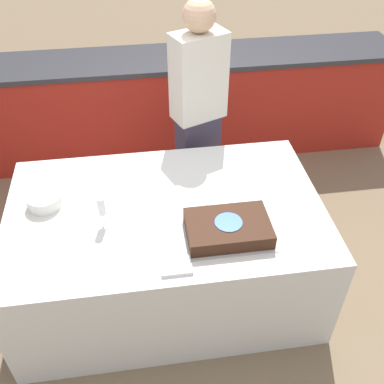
{
  "coord_description": "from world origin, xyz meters",
  "views": [
    {
      "loc": [
        -0.12,
        -1.93,
        2.49
      ],
      "look_at": [
        0.16,
        0.0,
        0.82
      ],
      "focal_mm": 42.0,
      "sensor_mm": 36.0,
      "label": 1
    }
  ],
  "objects": [
    {
      "name": "dining_table",
      "position": [
        0.0,
        0.0,
        0.36
      ],
      "size": [
        1.85,
        1.15,
        0.72
      ],
      "color": "silver",
      "rests_on": "ground_plane"
    },
    {
      "name": "ground_plane",
      "position": [
        0.0,
        0.0,
        0.0
      ],
      "size": [
        14.0,
        14.0,
        0.0
      ],
      "primitive_type": "plane",
      "color": "#7A664C"
    },
    {
      "name": "utensil_pile",
      "position": [
        0.01,
        -0.46,
        0.73
      ],
      "size": [
        0.16,
        0.12,
        0.02
      ],
      "color": "white",
      "rests_on": "dining_table"
    },
    {
      "name": "cake",
      "position": [
        0.32,
        -0.26,
        0.77
      ],
      "size": [
        0.49,
        0.34,
        0.09
      ],
      "color": "#B7B2AD",
      "rests_on": "dining_table"
    },
    {
      "name": "side_plate_near_cake",
      "position": [
        0.31,
        0.07,
        0.73
      ],
      "size": [
        0.22,
        0.22,
        0.0
      ],
      "color": "white",
      "rests_on": "dining_table"
    },
    {
      "name": "back_counter",
      "position": [
        0.0,
        1.65,
        0.46
      ],
      "size": [
        4.4,
        0.58,
        0.92
      ],
      "color": "#A82319",
      "rests_on": "ground_plane"
    },
    {
      "name": "plate_stack",
      "position": [
        -0.69,
        0.12,
        0.76
      ],
      "size": [
        0.2,
        0.2,
        0.08
      ],
      "color": "white",
      "rests_on": "dining_table"
    },
    {
      "name": "person_cutting_cake",
      "position": [
        0.32,
        0.8,
        0.86
      ],
      "size": [
        0.4,
        0.32,
        1.65
      ],
      "rotation": [
        0.0,
        0.0,
        -2.76
      ],
      "color": "#383347",
      "rests_on": "ground_plane"
    },
    {
      "name": "wine_glass",
      "position": [
        -0.35,
        -0.09,
        0.85
      ],
      "size": [
        0.06,
        0.06,
        0.19
      ],
      "color": "white",
      "rests_on": "dining_table"
    }
  ]
}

